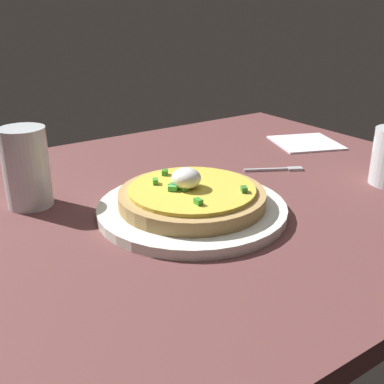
{
  "coord_description": "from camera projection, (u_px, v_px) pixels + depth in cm",
  "views": [
    {
      "loc": [
        -39.01,
        -59.51,
        32.58
      ],
      "look_at": [
        -2.32,
        -6.37,
        6.42
      ],
      "focal_mm": 43.89,
      "sensor_mm": 36.0,
      "label": 1
    }
  ],
  "objects": [
    {
      "name": "fork",
      "position": [
        279.0,
        169.0,
        0.89
      ],
      "size": [
        10.34,
        6.34,
        0.5
      ],
      "rotation": [
        0.0,
        0.0,
        -0.51
      ],
      "color": "#B7B7BC",
      "rests_on": "dining_table"
    },
    {
      "name": "plate",
      "position": [
        192.0,
        209.0,
        0.71
      ],
      "size": [
        28.46,
        28.46,
        1.53
      ],
      "primitive_type": "cylinder",
      "color": "white",
      "rests_on": "dining_table"
    },
    {
      "name": "cup_near",
      "position": [
        27.0,
        172.0,
        0.72
      ],
      "size": [
        7.02,
        7.02,
        12.44
      ],
      "color": "silver",
      "rests_on": "dining_table"
    },
    {
      "name": "pizza",
      "position": [
        192.0,
        195.0,
        0.7
      ],
      "size": [
        22.0,
        22.0,
        5.76
      ],
      "color": "tan",
      "rests_on": "plate"
    },
    {
      "name": "dining_table",
      "position": [
        182.0,
        205.0,
        0.78
      ],
      "size": [
        108.18,
        80.59,
        2.9
      ],
      "primitive_type": "cube",
      "color": "brown",
      "rests_on": "ground"
    },
    {
      "name": "napkin",
      "position": [
        306.0,
        143.0,
        1.06
      ],
      "size": [
        17.62,
        17.62,
        0.4
      ],
      "primitive_type": "cube",
      "rotation": [
        0.0,
        0.0,
        -0.38
      ],
      "color": "white",
      "rests_on": "dining_table"
    }
  ]
}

